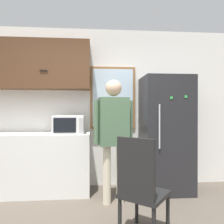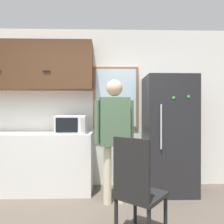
% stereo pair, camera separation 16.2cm
% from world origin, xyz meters
% --- Properties ---
extents(back_wall, '(6.00, 0.06, 2.70)m').
position_xyz_m(back_wall, '(0.00, 2.10, 1.35)').
color(back_wall, white).
rests_on(back_wall, ground_plane).
extents(counter, '(2.17, 0.57, 0.94)m').
position_xyz_m(counter, '(-1.11, 1.78, 0.47)').
color(counter, silver).
rests_on(counter, ground_plane).
extents(upper_cabinets, '(2.17, 0.36, 0.78)m').
position_xyz_m(upper_cabinets, '(-1.11, 1.90, 2.03)').
color(upper_cabinets, '#51331E').
extents(microwave, '(0.47, 0.40, 0.28)m').
position_xyz_m(microwave, '(-0.35, 1.75, 1.08)').
color(microwave, white).
rests_on(microwave, counter).
extents(person, '(0.55, 0.28, 1.72)m').
position_xyz_m(person, '(0.31, 1.32, 1.05)').
color(person, beige).
rests_on(person, ground_plane).
extents(refrigerator, '(0.76, 0.69, 1.84)m').
position_xyz_m(refrigerator, '(1.19, 1.73, 0.92)').
color(refrigerator, '#232326').
rests_on(refrigerator, ground_plane).
extents(chair, '(0.60, 0.60, 1.03)m').
position_xyz_m(chair, '(0.50, 0.44, 0.55)').
color(chair, black).
rests_on(chair, ground_plane).
extents(window, '(0.78, 0.05, 1.07)m').
position_xyz_m(window, '(0.37, 2.06, 1.52)').
color(window, olive).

